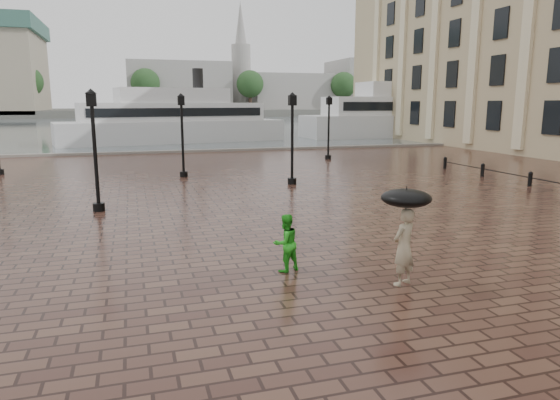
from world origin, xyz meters
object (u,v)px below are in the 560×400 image
Objects in this scene: child_pedestrian at (286,243)px; ferry_near at (174,120)px; street_lamps at (191,135)px; adult_pedestrian at (404,247)px; ferry_far at (411,114)px.

ferry_near is (0.85, 41.81, 1.55)m from child_pedestrian.
street_lamps is 12.19× the size of adult_pedestrian.
ferry_near reaches higher than street_lamps.
child_pedestrian is 0.05× the size of ferry_far.
child_pedestrian is (0.36, -16.20, -1.62)m from street_lamps.
adult_pedestrian is 1.24× the size of child_pedestrian.
street_lamps reaches higher than child_pedestrian.
street_lamps is 15.17× the size of child_pedestrian.
ferry_near is (-1.40, 43.44, 1.38)m from adult_pedestrian.
street_lamps is at bearing -108.83° from child_pedestrian.
street_lamps is 0.80× the size of ferry_far.
child_pedestrian is 52.33m from ferry_far.
street_lamps is 25.63m from ferry_near.
child_pedestrian is (-2.25, 1.63, -0.17)m from adult_pedestrian.
child_pedestrian is 41.85m from ferry_near.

